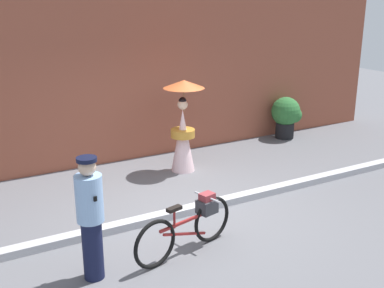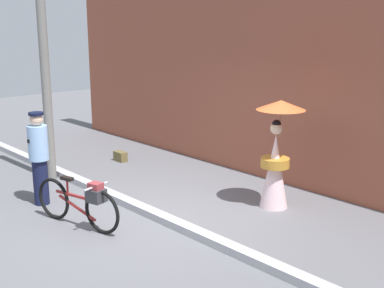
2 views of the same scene
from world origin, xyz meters
TOP-DOWN VIEW (x-y plane):
  - ground_plane at (0.00, 0.00)m, footprint 30.00×30.00m
  - building_wall at (0.00, 3.21)m, footprint 14.00×0.40m
  - sidewalk_curb at (0.00, 0.00)m, footprint 14.00×0.20m
  - bicycle_near_officer at (-0.62, -1.08)m, footprint 1.71×0.57m
  - person_officer at (-2.01, -1.06)m, footprint 0.34×0.38m
  - person_with_parasol at (0.83, 1.85)m, footprint 0.82×0.82m
  - potted_plant_by_door at (4.17, 2.63)m, footprint 0.74×0.72m

SIDE VIEW (x-z plane):
  - ground_plane at x=0.00m, z-range 0.00..0.00m
  - sidewalk_curb at x=0.00m, z-range 0.00..0.12m
  - bicycle_near_officer at x=-0.62m, z-range 0.02..0.81m
  - potted_plant_by_door at x=4.17m, z-range 0.07..1.11m
  - person_officer at x=-2.01m, z-range 0.05..1.69m
  - person_with_parasol at x=0.83m, z-range 0.02..1.88m
  - building_wall at x=0.00m, z-range 0.00..3.80m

